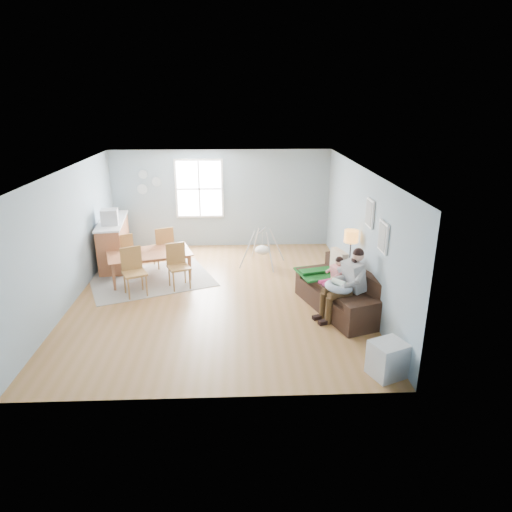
{
  "coord_description": "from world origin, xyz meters",
  "views": [
    {
      "loc": [
        0.43,
        -8.99,
        4.09
      ],
      "look_at": [
        0.8,
        -0.29,
        1.0
      ],
      "focal_mm": 32.0,
      "sensor_mm": 36.0,
      "label": 1
    }
  ],
  "objects_px": {
    "floor_lamp": "(351,242)",
    "chair_ne": "(164,244)",
    "dining_table": "(150,266)",
    "chair_se": "(178,262)",
    "father": "(346,282)",
    "monitor": "(109,217)",
    "toddler": "(335,273)",
    "chair_sw": "(133,268)",
    "chair_nw": "(124,250)",
    "storage_cube": "(387,359)",
    "sofa": "(342,295)",
    "baby_swing": "(262,249)",
    "counter": "(114,242)"
  },
  "relations": [
    {
      "from": "dining_table",
      "to": "monitor",
      "type": "height_order",
      "value": "monitor"
    },
    {
      "from": "chair_se",
      "to": "monitor",
      "type": "bearing_deg",
      "value": 144.97
    },
    {
      "from": "father",
      "to": "storage_cube",
      "type": "height_order",
      "value": "father"
    },
    {
      "from": "floor_lamp",
      "to": "chair_ne",
      "type": "distance_m",
      "value": 4.59
    },
    {
      "from": "storage_cube",
      "to": "sofa",
      "type": "bearing_deg",
      "value": 94.57
    },
    {
      "from": "chair_sw",
      "to": "chair_ne",
      "type": "distance_m",
      "value": 1.63
    },
    {
      "from": "chair_ne",
      "to": "baby_swing",
      "type": "bearing_deg",
      "value": 1.34
    },
    {
      "from": "floor_lamp",
      "to": "chair_ne",
      "type": "xyz_separation_m",
      "value": [
        -4.19,
        1.79,
        -0.58
      ]
    },
    {
      "from": "storage_cube",
      "to": "baby_swing",
      "type": "xyz_separation_m",
      "value": [
        -1.64,
        4.89,
        0.14
      ]
    },
    {
      "from": "chair_nw",
      "to": "chair_ne",
      "type": "distance_m",
      "value": 0.97
    },
    {
      "from": "toddler",
      "to": "baby_swing",
      "type": "xyz_separation_m",
      "value": [
        -1.32,
        2.43,
        -0.3
      ]
    },
    {
      "from": "chair_se",
      "to": "baby_swing",
      "type": "bearing_deg",
      "value": 33.15
    },
    {
      "from": "father",
      "to": "baby_swing",
      "type": "height_order",
      "value": "father"
    },
    {
      "from": "sofa",
      "to": "baby_swing",
      "type": "relative_size",
      "value": 1.93
    },
    {
      "from": "baby_swing",
      "to": "chair_ne",
      "type": "bearing_deg",
      "value": -178.66
    },
    {
      "from": "chair_sw",
      "to": "chair_se",
      "type": "height_order",
      "value": "chair_sw"
    },
    {
      "from": "storage_cube",
      "to": "chair_ne",
      "type": "distance_m",
      "value": 6.34
    },
    {
      "from": "chair_nw",
      "to": "monitor",
      "type": "bearing_deg",
      "value": 135.12
    },
    {
      "from": "counter",
      "to": "toddler",
      "type": "bearing_deg",
      "value": -28.46
    },
    {
      "from": "toddler",
      "to": "chair_se",
      "type": "relative_size",
      "value": 0.82
    },
    {
      "from": "father",
      "to": "counter",
      "type": "xyz_separation_m",
      "value": [
        -5.18,
        3.24,
        -0.16
      ]
    },
    {
      "from": "dining_table",
      "to": "chair_se",
      "type": "distance_m",
      "value": 0.85
    },
    {
      "from": "chair_sw",
      "to": "chair_nw",
      "type": "xyz_separation_m",
      "value": [
        -0.48,
        1.22,
        -0.02
      ]
    },
    {
      "from": "storage_cube",
      "to": "chair_ne",
      "type": "bearing_deg",
      "value": 130.17
    },
    {
      "from": "chair_se",
      "to": "counter",
      "type": "distance_m",
      "value": 2.4
    },
    {
      "from": "storage_cube",
      "to": "chair_sw",
      "type": "height_order",
      "value": "chair_sw"
    },
    {
      "from": "toddler",
      "to": "chair_sw",
      "type": "distance_m",
      "value": 4.25
    },
    {
      "from": "storage_cube",
      "to": "counter",
      "type": "relative_size",
      "value": 0.3
    },
    {
      "from": "chair_nw",
      "to": "chair_ne",
      "type": "relative_size",
      "value": 0.96
    },
    {
      "from": "sofa",
      "to": "floor_lamp",
      "type": "height_order",
      "value": "floor_lamp"
    },
    {
      "from": "floor_lamp",
      "to": "chair_se",
      "type": "height_order",
      "value": "floor_lamp"
    },
    {
      "from": "chair_sw",
      "to": "chair_ne",
      "type": "height_order",
      "value": "chair_ne"
    },
    {
      "from": "father",
      "to": "chair_nw",
      "type": "distance_m",
      "value": 5.4
    },
    {
      "from": "chair_sw",
      "to": "floor_lamp",
      "type": "bearing_deg",
      "value": -2.58
    },
    {
      "from": "father",
      "to": "storage_cube",
      "type": "relative_size",
      "value": 2.18
    },
    {
      "from": "sofa",
      "to": "floor_lamp",
      "type": "xyz_separation_m",
      "value": [
        0.29,
        0.75,
        0.88
      ]
    },
    {
      "from": "storage_cube",
      "to": "chair_se",
      "type": "xyz_separation_m",
      "value": [
        -3.6,
        3.61,
        0.3
      ]
    },
    {
      "from": "father",
      "to": "baby_swing",
      "type": "relative_size",
      "value": 1.16
    },
    {
      "from": "floor_lamp",
      "to": "chair_nw",
      "type": "relative_size",
      "value": 1.42
    },
    {
      "from": "sofa",
      "to": "monitor",
      "type": "relative_size",
      "value": 5.25
    },
    {
      "from": "chair_sw",
      "to": "counter",
      "type": "relative_size",
      "value": 0.5
    },
    {
      "from": "floor_lamp",
      "to": "chair_nw",
      "type": "bearing_deg",
      "value": 164.29
    },
    {
      "from": "father",
      "to": "monitor",
      "type": "relative_size",
      "value": 3.15
    },
    {
      "from": "chair_sw",
      "to": "chair_nw",
      "type": "distance_m",
      "value": 1.31
    },
    {
      "from": "sofa",
      "to": "dining_table",
      "type": "bearing_deg",
      "value": 156.9
    },
    {
      "from": "counter",
      "to": "monitor",
      "type": "relative_size",
      "value": 4.74
    },
    {
      "from": "floor_lamp",
      "to": "baby_swing",
      "type": "height_order",
      "value": "floor_lamp"
    },
    {
      "from": "sofa",
      "to": "monitor",
      "type": "bearing_deg",
      "value": 153.81
    },
    {
      "from": "father",
      "to": "monitor",
      "type": "xyz_separation_m",
      "value": [
        -5.12,
        2.86,
        0.58
      ]
    },
    {
      "from": "dining_table",
      "to": "counter",
      "type": "distance_m",
      "value": 1.62
    }
  ]
}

